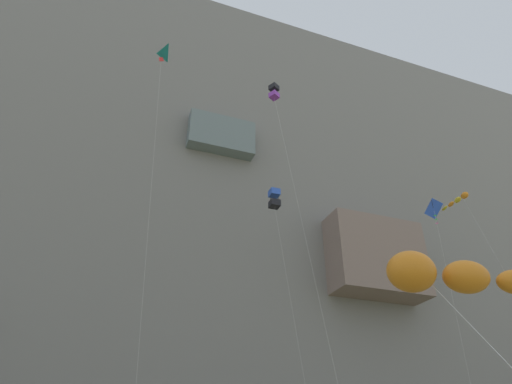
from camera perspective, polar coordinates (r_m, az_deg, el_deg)
The scene contains 7 objects.
cliff_face at distance 60.90m, azimuth -7.78°, elevation -3.23°, with size 180.00×26.11×61.94m.
kite_box_high_left at distance 42.39m, azimuth 2.39°, elevation -0.89°, with size 1.86×4.35×24.99m.
kite_box_upper_right at distance 43.91m, azimuth 2.36°, elevation 12.64°, with size 2.45×6.33×33.95m.
kite_diamond_low_center at distance 49.42m, azimuth 22.01°, elevation -2.64°, with size 2.30×2.21×26.12m.
kite_windsock_far_left at distance 11.41m, azimuth 24.93°, elevation -9.84°, with size 5.94×6.27×6.73m.
kite_delta_near_cliff at distance 43.23m, azimuth -12.79°, elevation 15.69°, with size 3.01×2.32×34.76m.
kite_windsock_mid_center at distance 48.33m, azimuth 24.62°, elevation -0.96°, with size 3.20×7.36×25.13m.
Camera 1 is at (-10.47, 6.16, 2.59)m, focal length 31.10 mm.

